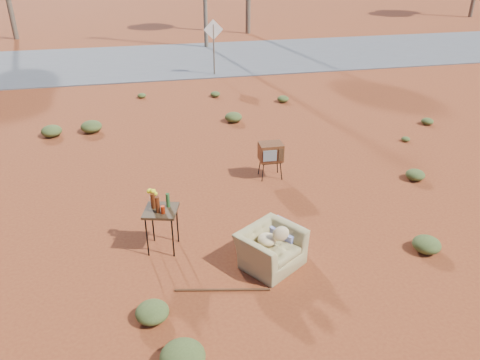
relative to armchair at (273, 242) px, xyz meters
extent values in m
plane|color=brown|center=(-0.44, 0.49, -0.41)|extent=(140.00, 140.00, 0.00)
cube|color=#565659|center=(-0.44, 15.49, -0.39)|extent=(140.00, 7.00, 0.04)
imported|color=#978552|center=(-0.06, -0.06, 0.03)|extent=(1.19, 1.10, 0.87)
ellipsoid|color=#D3B681|center=(-0.13, -0.05, 0.10)|extent=(0.32, 0.32, 0.19)
ellipsoid|color=#D3B681|center=(0.07, -0.18, 0.27)|extent=(0.28, 0.14, 0.28)
cube|color=#212998|center=(0.27, 0.27, -0.15)|extent=(0.71, 0.77, 0.51)
cube|color=black|center=(0.82, 3.12, 0.02)|extent=(0.48, 0.37, 0.03)
cylinder|color=black|center=(0.60, 2.96, -0.20)|extent=(0.02, 0.02, 0.43)
cylinder|color=black|center=(1.03, 2.95, -0.20)|extent=(0.02, 0.02, 0.43)
cylinder|color=black|center=(0.60, 3.29, -0.20)|extent=(0.02, 0.02, 0.43)
cylinder|color=black|center=(1.04, 3.28, -0.20)|extent=(0.02, 0.02, 0.43)
cube|color=brown|center=(0.82, 3.12, 0.24)|extent=(0.54, 0.42, 0.41)
cube|color=slate|center=(0.74, 2.91, 0.24)|extent=(0.32, 0.03, 0.26)
cube|color=#472D19|center=(1.00, 2.90, 0.24)|extent=(0.12, 0.02, 0.29)
cube|color=#332412|center=(-1.81, 0.79, 0.38)|extent=(0.69, 0.69, 0.04)
cylinder|color=black|center=(-2.09, 0.63, -0.01)|extent=(0.03, 0.03, 0.79)
cylinder|color=black|center=(-1.65, 0.51, -0.01)|extent=(0.03, 0.03, 0.79)
cylinder|color=black|center=(-1.97, 1.06, -0.01)|extent=(0.03, 0.03, 0.79)
cylinder|color=black|center=(-1.53, 0.94, -0.01)|extent=(0.03, 0.03, 0.79)
cylinder|color=#481D0C|center=(-1.92, 0.88, 0.55)|extent=(0.08, 0.08, 0.29)
cylinder|color=#481D0C|center=(-1.85, 0.71, 0.56)|extent=(0.07, 0.07, 0.31)
cylinder|color=#244E21|center=(-1.67, 0.87, 0.54)|extent=(0.07, 0.07, 0.27)
cylinder|color=#B32D0E|center=(-1.77, 0.66, 0.47)|extent=(0.07, 0.07, 0.15)
cylinder|color=silver|center=(-1.93, 1.00, 0.48)|extent=(0.09, 0.09, 0.16)
ellipsoid|color=yellow|center=(-1.93, 1.00, 0.65)|extent=(0.18, 0.18, 0.13)
cylinder|color=#532C16|center=(-0.99, -0.57, -0.39)|extent=(1.49, 0.34, 0.04)
cylinder|color=brown|center=(1.06, 12.49, 0.59)|extent=(0.06, 0.06, 2.00)
cube|color=silver|center=(1.06, 12.49, 1.39)|extent=(0.78, 0.04, 0.78)
ellipsoid|color=#455223|center=(4.06, 2.29, -0.29)|extent=(0.44, 0.44, 0.24)
ellipsoid|color=#455223|center=(-3.44, 6.99, -0.24)|extent=(0.60, 0.60, 0.33)
ellipsoid|color=#455223|center=(6.36, 5.49, -0.31)|extent=(0.36, 0.36, 0.20)
ellipsoid|color=#455223|center=(2.76, 8.49, -0.30)|extent=(0.40, 0.40, 0.22)
ellipsoid|color=#455223|center=(-1.94, 9.99, -0.33)|extent=(0.30, 0.30, 0.17)
camera|label=1|loc=(-1.94, -6.27, 4.56)|focal=35.00mm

